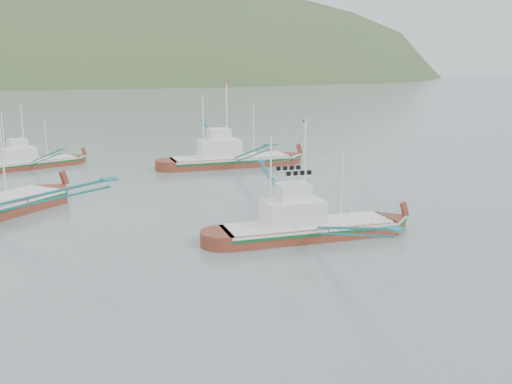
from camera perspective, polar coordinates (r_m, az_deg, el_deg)
ground at (r=39.45m, az=5.42°, el=-6.04°), size 1200.00×1200.00×0.00m
main_boat at (r=42.32m, az=5.20°, el=-2.04°), size 13.40×22.73×9.54m
bg_boat_far at (r=76.34m, az=-21.92°, el=3.10°), size 11.89×21.29×8.62m
bg_boat_right at (r=72.13m, az=-2.62°, el=4.28°), size 15.69×26.70×11.14m
headland_right at (r=528.86m, az=-8.09°, el=11.10°), size 684.00×432.00×306.00m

